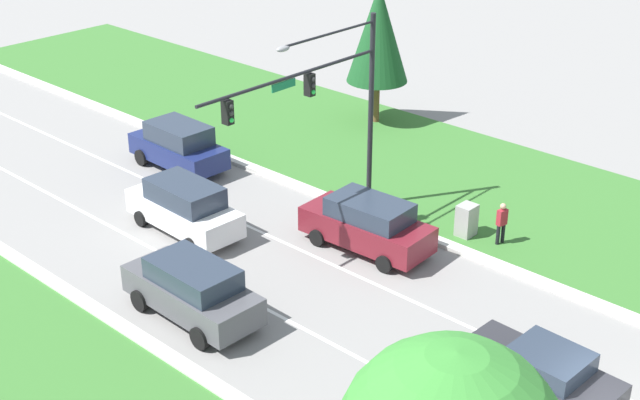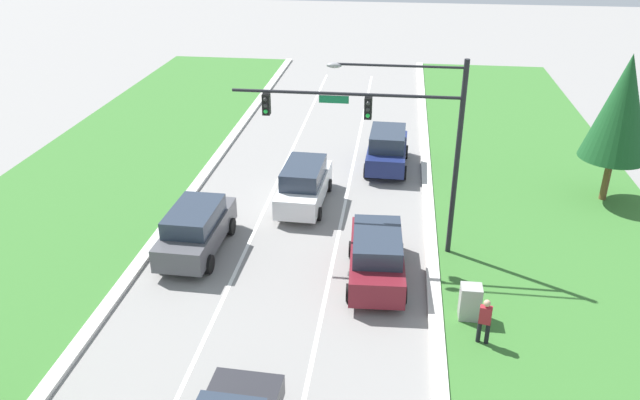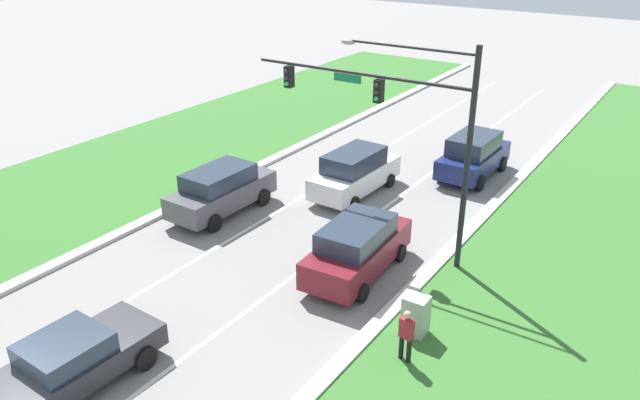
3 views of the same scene
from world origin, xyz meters
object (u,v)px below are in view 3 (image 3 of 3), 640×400
object	(u,v)px
charcoal_sedan	(75,359)
utility_cabinet	(416,316)
white_suv	(355,172)
burgundy_suv	(357,248)
pedestrian	(406,334)
navy_suv	(473,155)
graphite_suv	(221,190)
traffic_signal_mast	(401,114)

from	to	relation	value
charcoal_sedan	utility_cabinet	bearing A→B (deg)	48.79
white_suv	burgundy_suv	distance (m)	6.92
white_suv	utility_cabinet	world-z (taller)	white_suv
burgundy_suv	pedestrian	xyz separation A→B (m)	(3.54, -3.40, -0.07)
charcoal_sedan	navy_suv	bearing A→B (deg)	82.58
navy_suv	graphite_suv	bearing A→B (deg)	-125.76
white_suv	charcoal_sedan	bearing A→B (deg)	-86.85
navy_suv	white_suv	bearing A→B (deg)	-125.77
traffic_signal_mast	utility_cabinet	distance (m)	6.97
charcoal_sedan	graphite_suv	size ratio (longest dim) A/B	0.92
charcoal_sedan	navy_suv	xyz separation A→B (m)	(3.32, 19.74, 0.26)
traffic_signal_mast	navy_suv	xyz separation A→B (m)	(-0.24, 8.50, -4.17)
traffic_signal_mast	graphite_suv	bearing A→B (deg)	-171.44
burgundy_suv	pedestrian	bearing A→B (deg)	-46.91
graphite_suv	utility_cabinet	size ratio (longest dim) A/B	3.79
white_suv	burgundy_suv	xyz separation A→B (m)	(3.60, -5.91, -0.01)
white_suv	pedestrian	world-z (taller)	white_suv
traffic_signal_mast	graphite_suv	xyz separation A→B (m)	(-7.50, -1.13, -4.21)
traffic_signal_mast	graphite_suv	world-z (taller)	traffic_signal_mast
navy_suv	burgundy_suv	bearing A→B (deg)	-89.03
pedestrian	utility_cabinet	bearing A→B (deg)	-65.41
pedestrian	burgundy_suv	bearing A→B (deg)	-32.86
burgundy_suv	pedestrian	size ratio (longest dim) A/B	2.95
burgundy_suv	utility_cabinet	bearing A→B (deg)	-36.18
white_suv	pedestrian	size ratio (longest dim) A/B	2.97
white_suv	graphite_suv	bearing A→B (deg)	-125.07
burgundy_suv	utility_cabinet	size ratio (longest dim) A/B	3.82
navy_suv	traffic_signal_mast	bearing A→B (deg)	-87.13
burgundy_suv	pedestrian	world-z (taller)	burgundy_suv
utility_cabinet	burgundy_suv	bearing A→B (deg)	146.90
charcoal_sedan	burgundy_suv	bearing A→B (deg)	72.11
charcoal_sedan	graphite_suv	xyz separation A→B (m)	(-3.93, 10.10, 0.22)
traffic_signal_mast	utility_cabinet	world-z (taller)	traffic_signal_mast
traffic_signal_mast	charcoal_sedan	xyz separation A→B (m)	(-3.57, -11.23, -4.43)
traffic_signal_mast	charcoal_sedan	size ratio (longest dim) A/B	1.88
navy_suv	charcoal_sedan	bearing A→B (deg)	-98.34
white_suv	utility_cabinet	size ratio (longest dim) A/B	3.84
burgundy_suv	white_suv	bearing A→B (deg)	118.28
utility_cabinet	navy_suv	bearing A→B (deg)	103.89
pedestrian	white_suv	bearing A→B (deg)	-41.53
navy_suv	white_suv	xyz separation A→B (m)	(-3.65, -4.84, -0.05)
traffic_signal_mast	white_suv	distance (m)	6.81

